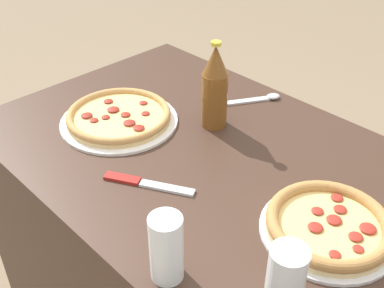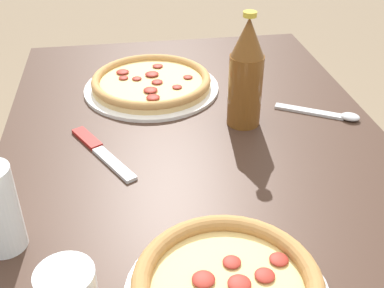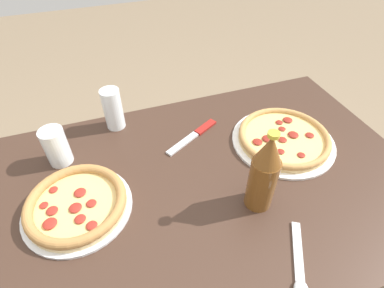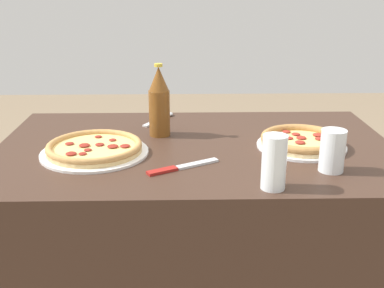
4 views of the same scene
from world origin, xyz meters
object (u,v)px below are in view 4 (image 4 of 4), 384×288
glass_red_wine (332,152)px  beer_bottle (159,102)px  pizza_salami (302,141)px  pizza_veggie (94,148)px  knife (179,167)px  glass_orange_juice (274,164)px  spoon (162,118)px

glass_red_wine → beer_bottle: (0.48, -0.33, 0.06)m
pizza_salami → glass_red_wine: size_ratio=2.37×
pizza_veggie → beer_bottle: bearing=-136.4°
pizza_veggie → glass_red_wine: bearing=167.6°
pizza_veggie → knife: size_ratio=1.62×
pizza_salami → beer_bottle: bearing=-16.5°
glass_orange_juice → spoon: (0.30, -0.63, -0.06)m
pizza_salami → spoon: bearing=-36.2°
spoon → pizza_veggie: bearing=63.0°
pizza_veggie → glass_red_wine: (-0.67, 0.15, 0.04)m
pizza_salami → spoon: size_ratio=1.61×
spoon → glass_orange_juice: bearing=115.3°
pizza_veggie → pizza_salami: size_ratio=1.17×
glass_orange_juice → glass_red_wine: bearing=-148.3°
pizza_veggie → pizza_salami: pizza_salami is taller
pizza_salami → spoon: pizza_salami is taller
glass_red_wine → knife: bearing=-3.5°
pizza_salami → beer_bottle: (0.45, -0.13, 0.09)m
pizza_salami → glass_red_wine: (-0.03, 0.19, 0.04)m
beer_bottle → spoon: beer_bottle is taller
glass_orange_juice → knife: size_ratio=0.70×
pizza_veggie → knife: 0.28m
pizza_veggie → beer_bottle: size_ratio=1.34×
pizza_veggie → spoon: 0.42m
knife → spoon: (0.06, -0.50, 0.00)m
pizza_salami → glass_orange_juice: bearing=64.5°
knife → glass_orange_juice: bearing=149.8°
pizza_veggie → knife: (-0.26, 0.12, -0.01)m
glass_red_wine → spoon: glass_red_wine is taller
pizza_veggie → beer_bottle: beer_bottle is taller
pizza_veggie → beer_bottle: 0.28m
beer_bottle → knife: beer_bottle is taller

